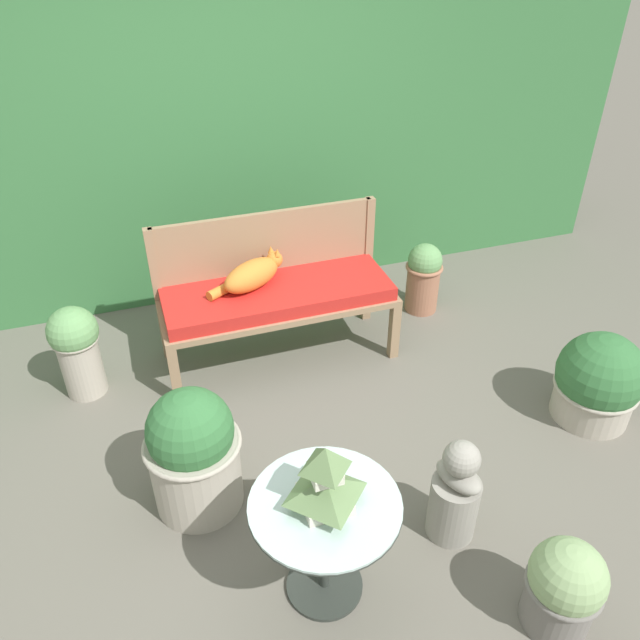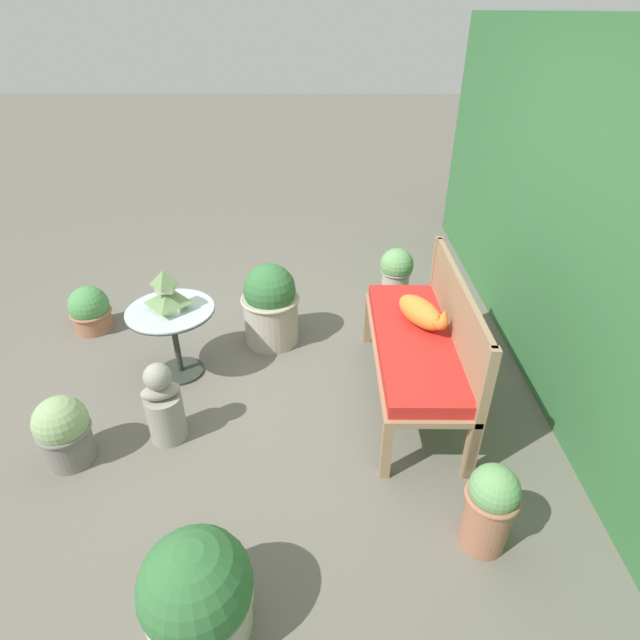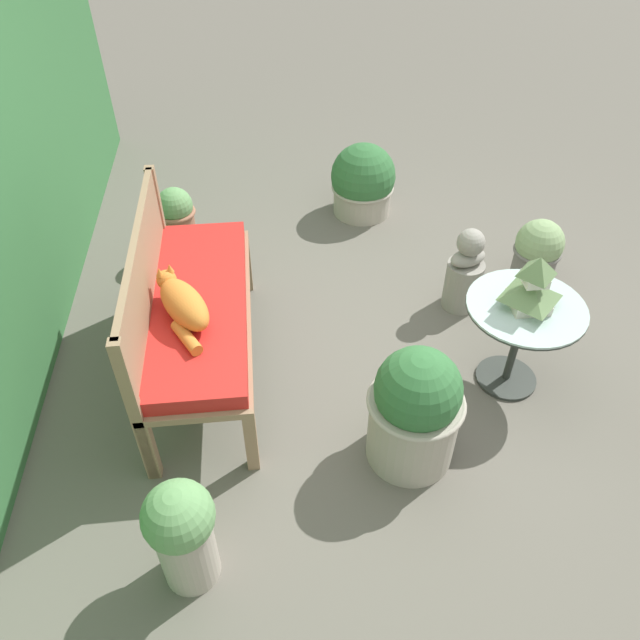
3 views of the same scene
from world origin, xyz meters
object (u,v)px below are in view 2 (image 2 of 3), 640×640
object	(u,v)px
potted_plant_table_near	(197,593)
potted_plant_bench_left	(396,277)
potted_plant_table_far	(490,506)
patio_table	(173,324)
garden_bust	(164,406)
potted_plant_bench_right	(90,310)
garden_bench	(414,345)
cat	(421,312)
potted_plant_path_edge	(270,305)
potted_plant_hedge_corner	(64,430)
pagoda_birdhouse	(167,293)

from	to	relation	value
potted_plant_table_near	potted_plant_bench_left	bearing A→B (deg)	157.21
potted_plant_table_far	potted_plant_bench_left	bearing A→B (deg)	-175.62
patio_table	potted_plant_table_near	bearing A→B (deg)	16.72
garden_bust	potted_plant_bench_right	bearing A→B (deg)	-72.39
garden_bench	cat	xyz separation A→B (m)	(-0.15, 0.06, 0.17)
potted_plant_path_edge	garden_bust	bearing A→B (deg)	-27.17
potted_plant_table_far	potted_plant_bench_left	world-z (taller)	potted_plant_bench_left
potted_plant_table_near	potted_plant_path_edge	xyz separation A→B (m)	(-2.32, 0.11, 0.09)
cat	potted_plant_table_far	distance (m)	1.36
potted_plant_bench_left	potted_plant_path_edge	distance (m)	1.21
patio_table	garden_bust	distance (m)	0.71
potted_plant_hedge_corner	potted_plant_bench_left	bearing A→B (deg)	129.89
potted_plant_table_far	potted_plant_bench_left	distance (m)	2.42
potted_plant_table_far	potted_plant_path_edge	bearing A→B (deg)	-145.95
cat	patio_table	bearing A→B (deg)	-123.28
potted_plant_hedge_corner	potted_plant_path_edge	world-z (taller)	potted_plant_path_edge
garden_bench	garden_bust	bearing A→B (deg)	-76.00
garden_bench	potted_plant_bench_right	bearing A→B (deg)	-108.63
garden_bench	potted_plant_bench_left	world-z (taller)	potted_plant_bench_left
potted_plant_hedge_corner	potted_plant_path_edge	distance (m)	1.75
garden_bench	garden_bust	distance (m)	1.69
garden_bench	potted_plant_bench_left	distance (m)	1.25
pagoda_birdhouse	potted_plant_bench_right	size ratio (longest dim) A/B	0.77
potted_plant_table_far	pagoda_birdhouse	bearing A→B (deg)	-126.46
garden_bust	potted_plant_table_near	xyz separation A→B (m)	(1.19, 0.47, 0.00)
garden_bust	potted_plant_table_near	bearing A→B (deg)	91.37
patio_table	potted_plant_bench_right	xyz separation A→B (m)	(-0.61, -0.91, -0.25)
pagoda_birdhouse	potted_plant_hedge_corner	xyz separation A→B (m)	(0.88, -0.46, -0.46)
garden_bench	potted_plant_table_far	world-z (taller)	same
garden_bust	pagoda_birdhouse	bearing A→B (deg)	-102.54
potted_plant_path_edge	patio_table	bearing A→B (deg)	-56.35
potted_plant_bench_right	potted_plant_table_near	bearing A→B (deg)	30.69
garden_bust	potted_plant_bench_right	size ratio (longest dim) A/B	1.43
potted_plant_table_near	potted_plant_table_far	world-z (taller)	potted_plant_table_near
garden_bench	potted_plant_path_edge	distance (m)	1.28
garden_bust	potted_plant_table_far	distance (m)	2.00
potted_plant_hedge_corner	potted_plant_path_edge	size ratio (longest dim) A/B	0.67
garden_bust	potted_plant_bench_right	distance (m)	1.64
potted_plant_hedge_corner	potted_plant_table_near	bearing A→B (deg)	46.00
potted_plant_bench_right	potted_plant_bench_left	distance (m)	2.70
potted_plant_bench_right	cat	bearing A→B (deg)	74.60
garden_bust	potted_plant_bench_left	size ratio (longest dim) A/B	0.96
pagoda_birdhouse	garden_bust	world-z (taller)	pagoda_birdhouse
patio_table	potted_plant_path_edge	bearing A→B (deg)	123.65
cat	potted_plant_table_near	world-z (taller)	cat
patio_table	potted_plant_table_far	size ratio (longest dim) A/B	1.18
potted_plant_table_near	potted_plant_table_far	size ratio (longest dim) A/B	1.05
garden_bench	cat	bearing A→B (deg)	158.87
patio_table	potted_plant_bench_left	distance (m)	2.01
pagoda_birdhouse	potted_plant_path_edge	xyz separation A→B (m)	(-0.45, 0.67, -0.35)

